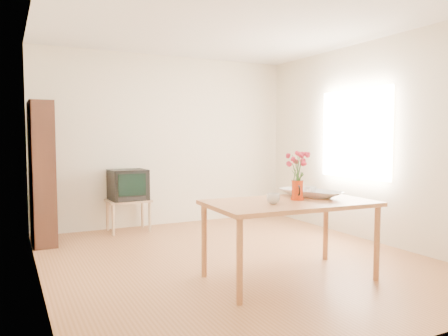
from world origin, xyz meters
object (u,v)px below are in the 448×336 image
table (290,209)px  television (128,184)px  mug (273,199)px  pitcher (297,191)px  bowl (311,176)px

table → television: bearing=109.2°
mug → table: bearing=164.8°
pitcher → bowl: (0.24, 0.10, 0.12)m
table → television: television is taller
table → television: (-0.85, 2.79, 0.00)m
table → pitcher: pitcher is taller
television → table: bearing=-75.4°
pitcher → bowl: bearing=48.5°
bowl → television: size_ratio=0.87×
table → pitcher: (0.11, 0.04, 0.16)m
bowl → television: (-1.20, 2.64, -0.28)m
pitcher → mug: (-0.34, -0.11, -0.04)m
mug → television: (-0.62, 2.85, -0.12)m
bowl → mug: bearing=-160.3°
pitcher → television: size_ratio=0.38×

